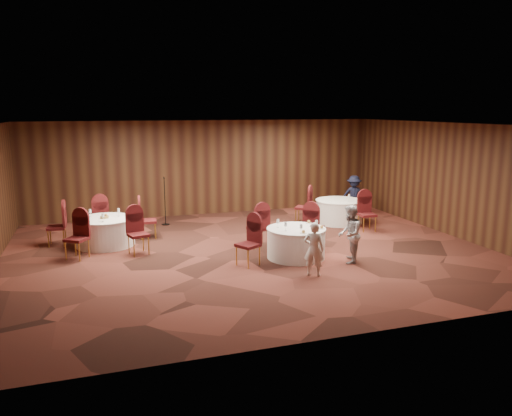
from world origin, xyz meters
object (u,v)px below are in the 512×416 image
object	(u,v)px
table_main	(296,243)
woman_a	(314,249)
table_left	(105,232)
man_c	(354,195)
table_right	(339,211)
woman_b	(350,234)
mic_stand	(165,211)

from	to	relation	value
table_main	woman_a	distance (m)	1.40
table_left	man_c	size ratio (longest dim) A/B	1.13
table_main	table_right	bearing A→B (deg)	48.06
table_left	woman_b	bearing A→B (deg)	-31.79
table_main	table_right	size ratio (longest dim) A/B	0.96
table_main	man_c	size ratio (longest dim) A/B	1.05
table_main	woman_b	distance (m)	1.32
table_left	table_right	xyz separation A→B (m)	(7.16, 0.46, 0.00)
table_left	mic_stand	size ratio (longest dim) A/B	1.02
mic_stand	woman_a	size ratio (longest dim) A/B	1.26
woman_a	woman_b	distance (m)	1.34
woman_a	table_right	bearing A→B (deg)	-92.25
table_right	woman_b	xyz separation A→B (m)	(-1.72, -3.83, 0.32)
table_main	woman_a	size ratio (longest dim) A/B	1.20
table_main	woman_b	size ratio (longest dim) A/B	1.03
man_c	woman_a	bearing A→B (deg)	-94.69
table_right	woman_b	bearing A→B (deg)	-114.22
woman_b	man_c	bearing A→B (deg)	-178.17
woman_b	table_left	bearing A→B (deg)	-89.89
table_left	woman_b	world-z (taller)	woman_b
mic_stand	man_c	distance (m)	6.35
table_left	table_right	distance (m)	7.17
mic_stand	man_c	xyz separation A→B (m)	(6.32, -0.55, 0.25)
woman_a	man_c	distance (m)	6.64
woman_a	table_left	bearing A→B (deg)	-12.15
table_right	man_c	distance (m)	1.40
woman_b	man_c	distance (m)	5.48
table_main	table_right	xyz separation A→B (m)	(2.76, 3.07, 0.00)
table_main	table_left	xyz separation A→B (m)	(-4.39, 2.61, 0.00)
table_left	mic_stand	distance (m)	2.67
table_left	woman_b	xyz separation A→B (m)	(5.43, -3.37, 0.32)
woman_b	man_c	size ratio (longest dim) A/B	1.02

